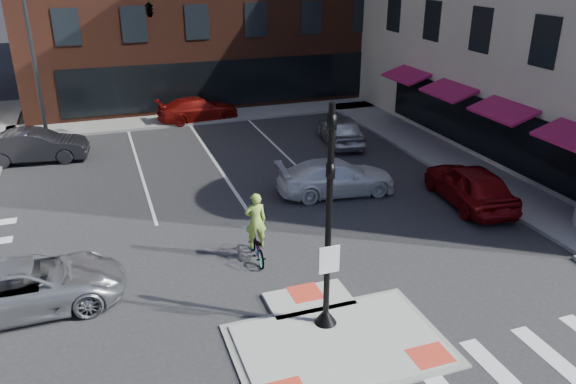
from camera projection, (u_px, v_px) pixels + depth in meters
name	position (u px, v px, depth m)	size (l,w,h in m)	color
ground	(331.00, 335.00, 14.69)	(120.00, 120.00, 0.00)	#28282B
refuge_island	(335.00, 339.00, 14.45)	(5.40, 4.65, 0.13)	gray
sidewalk_e	(457.00, 162.00, 26.63)	(3.00, 24.00, 0.15)	gray
sidewalk_n	(234.00, 114.00, 34.68)	(26.00, 3.00, 0.15)	gray
signal_pole	(328.00, 249.00, 14.11)	(0.60, 0.60, 5.98)	black
mast_arm_signal	(119.00, 21.00, 26.83)	(6.10, 2.24, 8.00)	black
silver_suv	(28.00, 285.00, 15.54)	(2.42, 5.24, 1.46)	#B1B4B9
red_sedan	(470.00, 184.00, 22.08)	(1.94, 4.83, 1.65)	maroon
white_pickup	(336.00, 177.00, 23.10)	(2.00, 4.91, 1.42)	white
bg_car_dark	(36.00, 146.00, 26.68)	(1.64, 4.71, 1.55)	#222226
bg_car_silver	(341.00, 129.00, 29.25)	(1.80, 4.47, 1.52)	silver
bg_car_red	(198.00, 109.00, 33.29)	(1.94, 4.78, 1.39)	maroon
cyclist	(256.00, 238.00, 18.03)	(0.76, 1.90, 2.33)	#3F3F44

